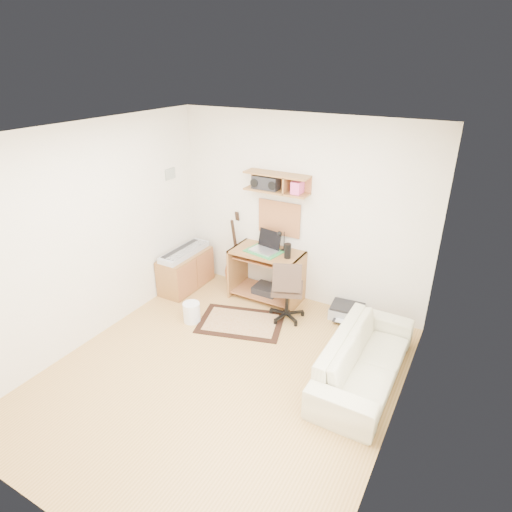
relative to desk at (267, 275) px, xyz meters
The scene contains 22 objects.
floor 1.80m from the desk, 78.37° to the right, with size 3.60×4.00×0.01m, color tan.
ceiling 2.84m from the desk, 78.37° to the right, with size 3.60×4.00×0.01m, color white.
back_wall 1.03m from the desk, 38.27° to the left, with size 3.60×0.01×2.60m, color white.
left_wall 2.44m from the desk, 130.05° to the right, with size 0.01×4.00×2.60m, color white.
right_wall 2.91m from the desk, 38.61° to the right, with size 0.01×4.00×2.60m, color white.
wall_shelf 1.33m from the desk, 69.89° to the left, with size 0.90×0.25×0.26m, color #996736.
cork_board 0.84m from the desk, 77.85° to the left, with size 0.64×0.03×0.49m, color #A48C52.
wall_photo 1.98m from the desk, behind, with size 0.02×0.20×0.15m, color #4C8CBF.
desk is the anchor object (origin of this frame).
laptop 0.52m from the desk, 150.10° to the right, with size 0.37×0.37×0.28m, color silver, non-canonical shape.
speaker 0.59m from the desk, ahead, with size 0.09×0.09×0.21m, color black.
desk_lamp 0.58m from the desk, 35.77° to the left, with size 0.10×0.10×0.30m, color black, non-canonical shape.
pencil_cup 0.51m from the desk, 20.52° to the left, with size 0.07×0.07×0.10m, color #3748A7.
boombox 1.32m from the desk, 125.18° to the left, with size 0.36×0.17×0.19m, color black.
rug 0.82m from the desk, 89.29° to the right, with size 1.09×0.73×0.01m, color beige.
task_chair 0.59m from the desk, 34.02° to the right, with size 0.46×0.46×0.90m, color #3C2D23, non-canonical shape.
cabinet 1.27m from the desk, 166.23° to the right, with size 0.40×0.90×0.55m, color #996736.
music_keyboard 1.28m from the desk, 166.23° to the right, with size 0.28×0.89×0.08m, color #B2B5BA.
guitar 0.68m from the desk, 168.07° to the left, with size 0.31×0.19×1.16m, color #AD6035, non-canonical shape.
waste_basket 1.20m from the desk, 119.77° to the right, with size 0.23×0.23×0.27m, color white.
printer 1.23m from the desk, ahead, with size 0.44×0.34×0.17m, color #A5A8AA.
sofa 2.01m from the desk, 30.14° to the right, with size 1.78×0.52×0.69m, color beige.
Camera 1 is at (2.19, -3.11, 3.22)m, focal length 30.19 mm.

